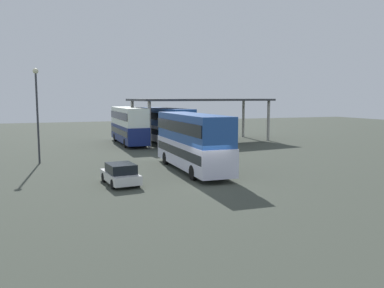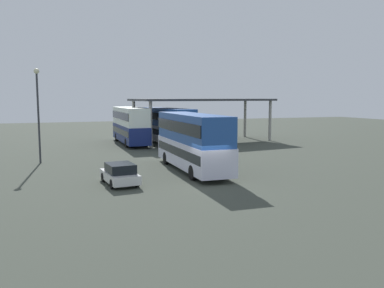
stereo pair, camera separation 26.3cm
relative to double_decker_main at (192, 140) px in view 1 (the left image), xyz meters
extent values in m
plane|color=#3D4238|center=(-0.70, -4.68, -2.33)|extent=(140.00, 140.00, 0.00)
cube|color=silver|center=(0.00, -0.01, -1.04)|extent=(2.62, 10.87, 1.87)
cube|color=#214A96|center=(0.00, -0.01, 0.91)|extent=(2.54, 10.65, 2.03)
cube|color=black|center=(0.00, -0.01, -0.82)|extent=(2.65, 10.43, 0.64)
cube|color=black|center=(0.00, -0.01, 1.01)|extent=(2.65, 10.43, 0.81)
cube|color=black|center=(0.08, 5.35, -0.76)|extent=(2.09, 0.13, 1.12)
cube|color=orange|center=(0.08, 5.35, 0.14)|extent=(1.72, 0.11, 0.36)
cylinder|color=black|center=(-1.06, 3.36, -1.83)|extent=(0.30, 1.00, 1.00)
cylinder|color=black|center=(1.16, 3.33, -1.83)|extent=(0.30, 1.00, 1.00)
cylinder|color=black|center=(-1.16, -3.35, -1.83)|extent=(0.30, 1.00, 1.00)
cylinder|color=black|center=(1.06, -3.38, -1.83)|extent=(0.30, 1.00, 1.00)
cube|color=silver|center=(-5.92, -2.95, -1.83)|extent=(2.05, 3.84, 0.55)
cube|color=black|center=(-5.90, -3.13, -1.27)|extent=(1.75, 2.17, 0.58)
cylinder|color=black|center=(-6.79, -1.89, -2.03)|extent=(0.26, 0.62, 0.60)
cylinder|color=black|center=(-5.28, -1.74, -2.03)|extent=(0.26, 0.62, 0.60)
cylinder|color=black|center=(-6.56, -4.17, -2.03)|extent=(0.26, 0.62, 0.60)
cylinder|color=black|center=(-5.04, -4.01, -2.03)|extent=(0.26, 0.62, 0.60)
cube|color=navy|center=(-1.00, 18.75, -1.03)|extent=(2.45, 11.14, 1.90)
cube|color=white|center=(-1.00, 18.75, 0.95)|extent=(2.37, 10.92, 2.05)
cube|color=black|center=(-1.00, 18.75, -0.80)|extent=(2.48, 10.69, 0.64)
cube|color=black|center=(-1.00, 18.75, 1.05)|extent=(2.48, 10.69, 0.82)
cube|color=black|center=(-0.98, 24.26, -0.74)|extent=(2.06, 0.10, 1.14)
cube|color=orange|center=(-0.98, 24.26, 0.17)|extent=(1.70, 0.08, 0.36)
cylinder|color=black|center=(-2.08, 22.20, -1.83)|extent=(0.28, 1.00, 1.00)
cylinder|color=black|center=(0.10, 22.20, -1.83)|extent=(0.28, 1.00, 1.00)
cylinder|color=black|center=(-2.09, 15.30, -1.83)|extent=(0.28, 1.00, 1.00)
cylinder|color=black|center=(0.09, 15.29, -1.83)|extent=(0.28, 1.00, 1.00)
cube|color=white|center=(2.96, 16.54, -1.04)|extent=(3.49, 11.55, 1.87)
cube|color=#1E4895|center=(2.96, 16.54, 0.90)|extent=(3.40, 11.31, 2.02)
cube|color=black|center=(2.96, 16.54, -0.82)|extent=(3.49, 11.10, 0.63)
cube|color=black|center=(2.96, 16.54, 1.00)|extent=(3.49, 11.10, 0.81)
cube|color=black|center=(2.46, 22.14, -0.76)|extent=(2.12, 0.29, 1.12)
cube|color=orange|center=(2.46, 22.14, 0.13)|extent=(1.75, 0.23, 0.36)
cylinder|color=black|center=(1.52, 19.95, -1.83)|extent=(0.37, 1.02, 1.00)
cylinder|color=black|center=(3.77, 20.15, -1.83)|extent=(0.37, 1.02, 1.00)
cylinder|color=black|center=(2.14, 12.92, -1.83)|extent=(0.37, 1.02, 1.00)
cylinder|color=black|center=(4.39, 13.12, -1.83)|extent=(0.37, 1.02, 1.00)
cube|color=#33353A|center=(8.00, 17.87, 2.86)|extent=(18.14, 8.91, 0.25)
cylinder|color=#9E9B93|center=(15.68, 21.66, 0.20)|extent=(0.36, 0.36, 5.06)
cylinder|color=#9E9B93|center=(16.40, 16.23, 0.20)|extent=(0.36, 0.36, 5.06)
cylinder|color=#9E9B93|center=(-0.39, 19.52, 0.20)|extent=(0.36, 0.36, 5.06)
cylinder|color=#9E9B93|center=(0.33, 14.09, 0.20)|extent=(0.36, 0.36, 5.06)
cylinder|color=#33353A|center=(-10.80, 7.44, 1.40)|extent=(0.16, 0.16, 7.45)
sphere|color=beige|center=(-10.80, 7.44, 5.27)|extent=(0.44, 0.44, 0.44)
camera|label=1|loc=(-10.20, -27.50, 3.10)|focal=37.01mm
camera|label=2|loc=(-9.95, -27.59, 3.10)|focal=37.01mm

